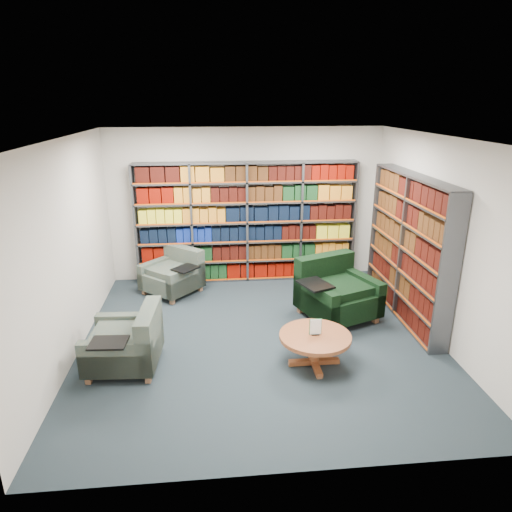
{
  "coord_description": "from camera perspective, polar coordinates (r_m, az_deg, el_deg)",
  "views": [
    {
      "loc": [
        -0.63,
        -5.77,
        3.25
      ],
      "look_at": [
        0.0,
        0.6,
        1.05
      ],
      "focal_mm": 32.0,
      "sensor_mm": 36.0,
      "label": 1
    }
  ],
  "objects": [
    {
      "name": "bookshelf_back",
      "position": [
        8.42,
        -1.17,
        4.15
      ],
      "size": [
        4.0,
        0.28,
        2.2
      ],
      "color": "#47494F",
      "rests_on": "ground"
    },
    {
      "name": "chair_green_right",
      "position": [
        7.28,
        9.75,
        -4.62
      ],
      "size": [
        1.36,
        1.32,
        0.92
      ],
      "color": "black",
      "rests_on": "ground"
    },
    {
      "name": "coffee_table",
      "position": [
        5.94,
        7.38,
        -10.48
      ],
      "size": [
        0.91,
        0.91,
        0.64
      ],
      "color": "#98542B",
      "rests_on": "ground"
    },
    {
      "name": "bookshelf_right",
      "position": [
        7.35,
        18.48,
        0.94
      ],
      "size": [
        0.28,
        2.5,
        2.2
      ],
      "color": "#47494F",
      "rests_on": "ground"
    },
    {
      "name": "room_shell",
      "position": [
        6.09,
        0.55,
        1.28
      ],
      "size": [
        5.02,
        5.02,
        2.82
      ],
      "color": "#1B242A",
      "rests_on": "ground"
    },
    {
      "name": "chair_teal_left",
      "position": [
        8.21,
        -10.07,
        -2.34
      ],
      "size": [
        1.19,
        1.19,
        0.77
      ],
      "color": "#0D2938",
      "rests_on": "ground"
    },
    {
      "name": "chair_teal_front",
      "position": [
        6.08,
        -15.46,
        -10.59
      ],
      "size": [
        0.93,
        1.05,
        0.79
      ],
      "color": "#0D2938",
      "rests_on": "ground"
    }
  ]
}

